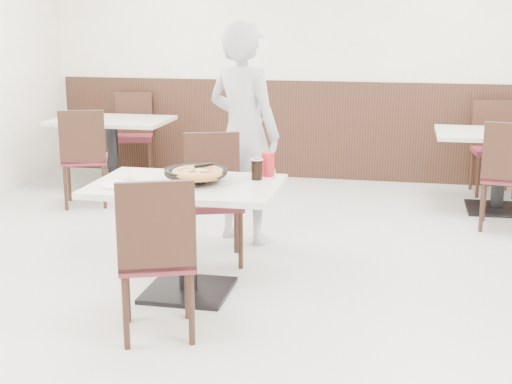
% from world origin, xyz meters
% --- Properties ---
extents(floor, '(7.00, 7.00, 0.00)m').
position_xyz_m(floor, '(0.00, 0.00, 0.00)').
color(floor, '#A5A5A1').
rests_on(floor, ground).
extents(wall_back, '(6.00, 0.04, 2.80)m').
position_xyz_m(wall_back, '(0.00, 3.50, 1.40)').
color(wall_back, beige).
rests_on(wall_back, floor).
extents(wainscot_back, '(5.90, 0.03, 1.10)m').
position_xyz_m(wainscot_back, '(0.00, 3.48, 0.55)').
color(wainscot_back, black).
rests_on(wainscot_back, floor).
extents(main_table, '(1.21, 0.81, 0.75)m').
position_xyz_m(main_table, '(-0.34, -0.16, 0.38)').
color(main_table, beige).
rests_on(main_table, floor).
extents(chair_near, '(0.54, 0.54, 0.95)m').
position_xyz_m(chair_near, '(-0.33, -0.80, 0.47)').
color(chair_near, black).
rests_on(chair_near, floor).
extents(chair_far, '(0.53, 0.53, 0.95)m').
position_xyz_m(chair_far, '(-0.33, 0.49, 0.47)').
color(chair_far, black).
rests_on(chair_far, floor).
extents(trivet, '(0.12, 0.12, 0.04)m').
position_xyz_m(trivet, '(-0.28, -0.13, 0.77)').
color(trivet, black).
rests_on(trivet, main_table).
extents(pizza_pan, '(0.34, 0.34, 0.01)m').
position_xyz_m(pizza_pan, '(-0.29, -0.12, 0.79)').
color(pizza_pan, black).
rests_on(pizza_pan, trivet).
extents(pizza, '(0.30, 0.30, 0.02)m').
position_xyz_m(pizza, '(-0.26, -0.17, 0.81)').
color(pizza, '#D78F41').
rests_on(pizza, pizza_pan).
extents(pizza_server, '(0.09, 0.10, 0.00)m').
position_xyz_m(pizza_server, '(-0.23, -0.16, 0.84)').
color(pizza_server, white).
rests_on(pizza_server, pizza).
extents(napkin, '(0.19, 0.19, 0.00)m').
position_xyz_m(napkin, '(-0.74, -0.29, 0.75)').
color(napkin, white).
rests_on(napkin, main_table).
extents(side_plate, '(0.20, 0.20, 0.01)m').
position_xyz_m(side_plate, '(-0.75, -0.33, 0.76)').
color(side_plate, white).
rests_on(side_plate, napkin).
extents(fork, '(0.04, 0.15, 0.00)m').
position_xyz_m(fork, '(-0.71, -0.26, 0.77)').
color(fork, white).
rests_on(fork, side_plate).
extents(cola_glass, '(0.07, 0.07, 0.13)m').
position_xyz_m(cola_glass, '(0.08, 0.04, 0.81)').
color(cola_glass, black).
rests_on(cola_glass, main_table).
extents(red_cup, '(0.09, 0.09, 0.16)m').
position_xyz_m(red_cup, '(0.13, 0.16, 0.83)').
color(red_cup, '#AC181D').
rests_on(red_cup, main_table).
extents(diner_person, '(0.76, 0.65, 1.77)m').
position_xyz_m(diner_person, '(-0.24, 1.06, 0.89)').
color(diner_person, '#B1B1B6').
rests_on(diner_person, floor).
extents(bg_table_left, '(1.24, 0.86, 0.75)m').
position_xyz_m(bg_table_left, '(-2.00, 2.55, 0.38)').
color(bg_table_left, beige).
rests_on(bg_table_left, floor).
extents(bg_chair_left_near, '(0.54, 0.54, 0.95)m').
position_xyz_m(bg_chair_left_near, '(-1.99, 1.85, 0.47)').
color(bg_chair_left_near, black).
rests_on(bg_chair_left_near, floor).
extents(bg_chair_left_far, '(0.52, 0.52, 0.95)m').
position_xyz_m(bg_chair_left_far, '(-2.00, 3.15, 0.47)').
color(bg_chair_left_far, black).
rests_on(bg_chair_left_far, floor).
extents(bg_table_right, '(1.29, 0.94, 0.75)m').
position_xyz_m(bg_table_right, '(1.92, 2.44, 0.38)').
color(bg_table_right, beige).
rests_on(bg_table_right, floor).
extents(bg_chair_right_near, '(0.48, 0.48, 0.95)m').
position_xyz_m(bg_chair_right_near, '(1.91, 1.83, 0.47)').
color(bg_chair_right_near, black).
rests_on(bg_chair_right_near, floor).
extents(bg_chair_right_far, '(0.46, 0.46, 0.95)m').
position_xyz_m(bg_chair_right_far, '(1.94, 3.10, 0.47)').
color(bg_chair_right_far, black).
rests_on(bg_chair_right_far, floor).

